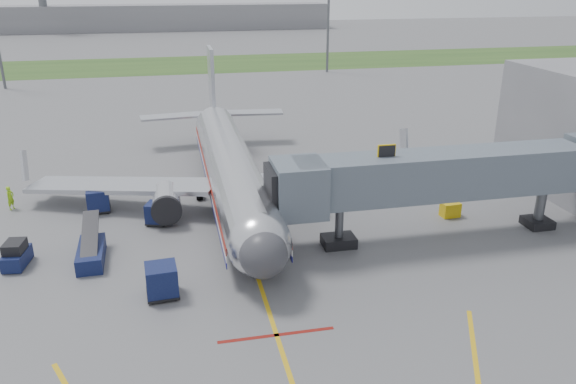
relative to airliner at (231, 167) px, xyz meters
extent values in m
plane|color=#565659|center=(0.00, -15.25, -2.65)|extent=(400.00, 400.00, 0.00)
cube|color=#2D4C1E|center=(0.00, 74.75, -2.64)|extent=(300.00, 25.00, 0.01)
cube|color=gold|center=(0.00, -17.25, -2.64)|extent=(0.25, 50.00, 0.01)
cube|color=maroon|center=(0.00, -19.25, -2.64)|extent=(6.00, 0.25, 0.01)
cylinder|color=silver|center=(0.00, -0.25, 0.05)|extent=(3.80, 28.00, 3.80)
sphere|color=silver|center=(0.00, -14.25, 0.05)|extent=(3.80, 3.80, 3.80)
sphere|color=#38383D|center=(0.00, -15.55, 0.05)|extent=(2.74, 2.74, 2.74)
cube|color=black|center=(0.00, -14.65, 0.60)|extent=(2.20, 1.20, 0.55)
cone|color=silver|center=(0.00, 16.25, 0.05)|extent=(3.80, 5.00, 3.80)
cube|color=#B7BAC1|center=(0.00, 15.75, 4.05)|extent=(0.35, 4.20, 7.00)
cube|color=#B7BAC1|center=(-8.50, -0.25, -0.85)|extent=(15.10, 8.59, 1.13)
cube|color=#B7BAC1|center=(8.50, -0.25, -0.85)|extent=(15.10, 8.59, 1.13)
cylinder|color=silver|center=(-5.20, -3.25, -1.30)|extent=(2.10, 3.60, 2.10)
cylinder|color=silver|center=(5.20, -3.25, -1.30)|extent=(2.10, 3.60, 2.10)
cube|color=maroon|center=(1.92, -0.25, -0.30)|extent=(0.05, 28.00, 0.45)
cube|color=navy|center=(1.92, -0.25, -1.20)|extent=(0.05, 28.00, 0.35)
cylinder|color=black|center=(0.00, -13.25, -2.35)|extent=(0.28, 0.70, 0.70)
cylinder|color=black|center=(-2.60, 0.25, -2.20)|extent=(0.50, 1.00, 1.00)
cylinder|color=black|center=(2.60, 0.25, -2.20)|extent=(0.50, 1.00, 1.00)
cube|color=slate|center=(13.00, -10.25, 1.95)|extent=(20.00, 3.00, 3.00)
cube|color=slate|center=(3.20, -10.25, 1.75)|extent=(3.20, 3.60, 3.40)
cube|color=black|center=(2.00, -10.25, 1.75)|extent=(1.60, 3.00, 2.80)
cube|color=gold|center=(9.00, -10.25, 3.75)|extent=(1.20, 0.15, 1.00)
cylinder|color=#595B60|center=(6.00, -10.25, -1.10)|extent=(0.56, 0.56, 3.10)
cube|color=black|center=(6.00, -10.25, -2.30)|extent=(2.20, 1.60, 0.70)
cylinder|color=#595B60|center=(21.00, -10.25, -1.10)|extent=(0.70, 0.70, 3.10)
cube|color=black|center=(21.00, -10.25, -2.35)|extent=(1.80, 1.80, 0.60)
cylinder|color=#595B60|center=(25.00, 59.75, 7.35)|extent=(0.44, 0.44, 20.00)
cube|color=slate|center=(-10.00, 154.75, 1.35)|extent=(120.00, 14.00, 8.00)
cube|color=#0E133E|center=(-14.49, -8.67, -2.13)|extent=(1.51, 2.48, 0.94)
cube|color=black|center=(-14.49, -8.67, -1.33)|extent=(1.31, 1.63, 0.66)
cylinder|color=black|center=(-15.06, -9.45, -2.41)|extent=(0.26, 0.49, 0.47)
cylinder|color=black|center=(-14.13, -9.57, -2.41)|extent=(0.26, 0.49, 0.47)
cylinder|color=black|center=(-14.85, -7.78, -2.41)|extent=(0.26, 0.49, 0.47)
cylinder|color=black|center=(-13.92, -7.90, -2.41)|extent=(0.26, 0.49, 0.47)
cube|color=#0E133E|center=(-5.60, -14.25, -1.59)|extent=(1.84, 1.84, 1.72)
cube|color=black|center=(-5.60, -14.25, -2.45)|extent=(1.89, 1.89, 0.13)
cylinder|color=black|center=(-6.22, -14.96, -2.49)|extent=(0.27, 0.33, 0.31)
cylinder|color=black|center=(-4.89, -14.86, -2.49)|extent=(0.27, 0.33, 0.31)
cylinder|color=black|center=(-6.31, -13.63, -2.49)|extent=(0.27, 0.33, 0.31)
cylinder|color=black|center=(-4.99, -13.53, -2.49)|extent=(0.27, 0.33, 0.31)
cube|color=#0E133E|center=(-5.90, -3.99, -1.76)|extent=(1.82, 1.82, 1.44)
cube|color=black|center=(-5.90, -3.99, -2.48)|extent=(1.88, 1.88, 0.11)
cylinder|color=black|center=(-6.60, -4.35, -2.52)|extent=(0.28, 0.31, 0.26)
cylinder|color=black|center=(-5.54, -4.70, -2.52)|extent=(0.28, 0.31, 0.26)
cylinder|color=black|center=(-6.25, -3.29, -2.52)|extent=(0.28, 0.31, 0.26)
cylinder|color=black|center=(-5.19, -3.64, -2.52)|extent=(0.28, 0.31, 0.26)
cube|color=#0E133E|center=(-10.33, -0.73, -1.65)|extent=(1.75, 1.75, 1.62)
cube|color=black|center=(-10.33, -0.73, -2.46)|extent=(1.81, 1.81, 0.13)
cylinder|color=black|center=(-10.90, -1.41, -2.50)|extent=(0.25, 0.31, 0.29)
cylinder|color=black|center=(-9.65, -1.30, -2.50)|extent=(0.25, 0.31, 0.29)
cylinder|color=black|center=(-11.01, -0.16, -2.50)|extent=(0.25, 0.31, 0.29)
cylinder|color=black|center=(-9.76, -0.05, -2.50)|extent=(0.25, 0.31, 0.29)
cube|color=#0E133E|center=(-10.00, -9.04, -2.14)|extent=(1.70, 4.09, 1.01)
cube|color=black|center=(-10.02, -8.48, -1.07)|extent=(1.16, 4.56, 1.59)
cylinder|color=black|center=(-10.52, -10.52, -2.33)|extent=(0.27, 0.64, 0.63)
cylinder|color=black|center=(-9.40, -10.48, -2.33)|extent=(0.27, 0.64, 0.63)
cylinder|color=black|center=(-10.61, -7.60, -2.33)|extent=(0.27, 0.64, 0.63)
cylinder|color=black|center=(-9.49, -7.57, -2.33)|extent=(0.27, 0.64, 0.63)
cube|color=gold|center=(15.66, -7.25, -2.10)|extent=(1.42, 0.99, 1.09)
cylinder|color=black|center=(15.20, -7.28, -2.51)|extent=(0.20, 0.28, 0.27)
cylinder|color=black|center=(16.11, -7.22, -2.51)|extent=(0.20, 0.28, 0.27)
imported|color=#91D018|center=(-17.01, 1.16, -1.71)|extent=(0.71, 0.81, 1.87)
camera|label=1|loc=(-4.43, -42.69, 14.38)|focal=35.00mm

